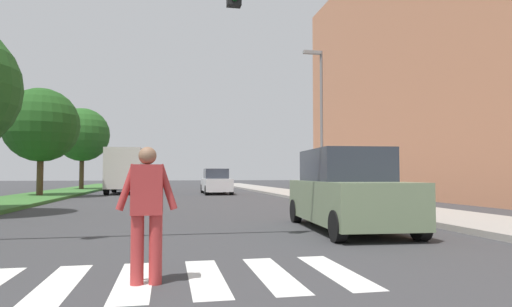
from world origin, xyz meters
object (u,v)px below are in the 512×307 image
object	(u,v)px
tree_far	(41,125)
pedestrian_performer	(147,208)
sedan_midblock	(216,182)
tree_distant	(82,135)
street_lamp_right	(320,110)
suv_crossing	(347,191)
truck_box_delivery	(126,170)

from	to	relation	value
tree_far	pedestrian_performer	xyz separation A→B (m)	(7.05, -21.80, -3.29)
sedan_midblock	tree_far	bearing A→B (deg)	-165.70
tree_distant	street_lamp_right	size ratio (longest dim) A/B	0.89
suv_crossing	sedan_midblock	size ratio (longest dim) A/B	1.04
street_lamp_right	suv_crossing	world-z (taller)	street_lamp_right
tree_far	pedestrian_performer	world-z (taller)	tree_far
street_lamp_right	truck_box_delivery	world-z (taller)	street_lamp_right
truck_box_delivery	pedestrian_performer	bearing A→B (deg)	-84.25
tree_far	sedan_midblock	size ratio (longest dim) A/B	1.38
tree_far	tree_distant	distance (m)	10.85
tree_distant	sedan_midblock	size ratio (longest dim) A/B	1.48
sedan_midblock	truck_box_delivery	world-z (taller)	truck_box_delivery
suv_crossing	tree_distant	bearing A→B (deg)	111.89
street_lamp_right	suv_crossing	bearing A→B (deg)	-106.51
sedan_midblock	truck_box_delivery	bearing A→B (deg)	162.66
tree_far	sedan_midblock	xyz separation A→B (m)	(10.56, 2.69, -3.42)
sedan_midblock	tree_distant	bearing A→B (deg)	141.56
tree_distant	truck_box_delivery	world-z (taller)	tree_distant
street_lamp_right	suv_crossing	xyz separation A→B (m)	(-3.22, -10.87, -3.66)
tree_far	pedestrian_performer	bearing A→B (deg)	-72.08
tree_far	street_lamp_right	bearing A→B (deg)	-23.50
truck_box_delivery	sedan_midblock	bearing A→B (deg)	-17.34
suv_crossing	pedestrian_performer	bearing A→B (deg)	-135.40
tree_far	tree_distant	xyz separation A→B (m)	(0.29, 10.83, 0.40)
tree_distant	suv_crossing	distance (m)	30.56
pedestrian_performer	sedan_midblock	size ratio (longest dim) A/B	0.37
street_lamp_right	sedan_midblock	bearing A→B (deg)	115.03
tree_distant	suv_crossing	bearing A→B (deg)	-68.11
tree_far	street_lamp_right	size ratio (longest dim) A/B	0.83
tree_distant	truck_box_delivery	size ratio (longest dim) A/B	1.08
tree_far	truck_box_delivery	bearing A→B (deg)	46.40
pedestrian_performer	tree_distant	bearing A→B (deg)	101.70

